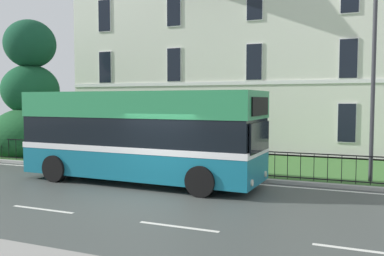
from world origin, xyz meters
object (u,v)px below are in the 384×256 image
(georgian_townhouse, at_px, (239,47))
(single_decker_bus, at_px, (141,135))
(street_lamp_post, at_px, (374,53))
(evergreen_tree, at_px, (33,109))

(georgian_townhouse, relative_size, single_decker_bus, 2.16)
(street_lamp_post, bearing_deg, single_decker_bus, -160.69)
(georgian_townhouse, distance_m, street_lamp_post, 13.85)
(evergreen_tree, distance_m, street_lamp_post, 16.70)
(georgian_townhouse, height_order, evergreen_tree, georgian_townhouse)
(evergreen_tree, height_order, street_lamp_post, street_lamp_post)
(georgian_townhouse, bearing_deg, street_lamp_post, -54.56)
(evergreen_tree, height_order, single_decker_bus, evergreen_tree)
(georgian_townhouse, bearing_deg, evergreen_tree, -131.54)
(single_decker_bus, xyz_separation_m, street_lamp_post, (7.59, 2.66, 2.85))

